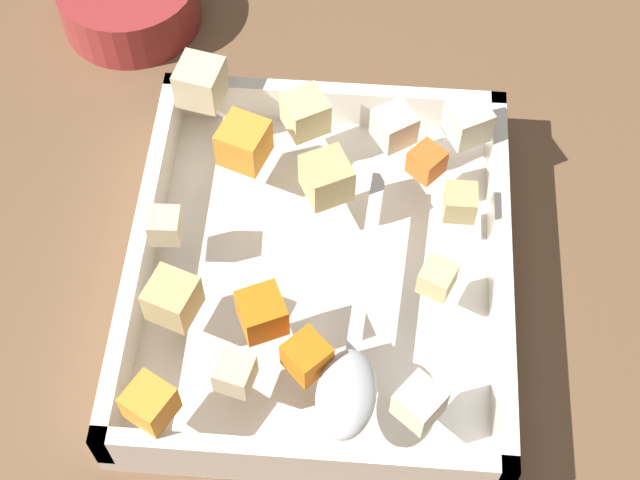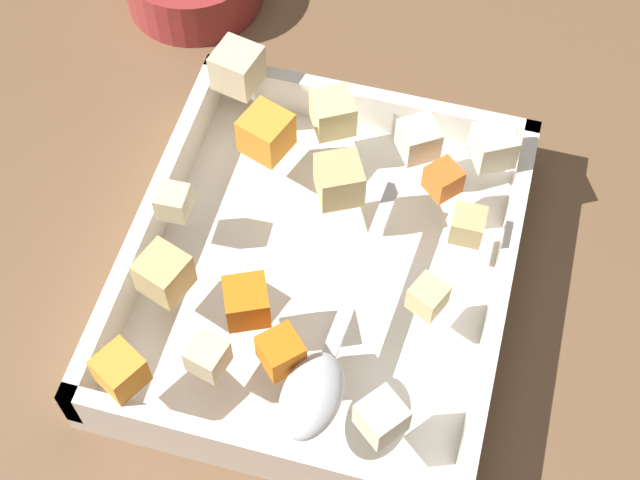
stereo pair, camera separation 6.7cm
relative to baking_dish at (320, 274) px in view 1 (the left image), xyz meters
The scene contains 20 objects.
ground_plane 0.02m from the baking_dish, 56.98° to the left, with size 4.00×4.00×0.00m, color brown.
baking_dish is the anchor object (origin of this frame).
carrot_chunk_under_handle 0.11m from the baking_dish, 140.86° to the right, with size 0.03×0.03×0.03m, color orange.
carrot_chunk_corner_ne 0.09m from the baking_dish, 28.46° to the right, with size 0.03×0.03×0.03m, color orange.
carrot_chunk_corner_sw 0.17m from the baking_dish, 36.64° to the right, with size 0.03×0.03×0.03m, color orange.
carrot_chunk_rim_edge 0.11m from the baking_dish, ahead, with size 0.03×0.03×0.03m, color orange.
carrot_chunk_near_right 0.12m from the baking_dish, 134.77° to the left, with size 0.02×0.02×0.02m, color orange.
potato_chunk_near_spoon 0.10m from the baking_dish, 72.77° to the left, with size 0.02×0.02×0.02m, color #E0CC89.
potato_chunk_front_center 0.12m from the baking_dish, 111.32° to the left, with size 0.02×0.02×0.02m, color tan.
potato_chunk_corner_nw 0.13m from the baking_dish, 23.84° to the right, with size 0.02×0.02×0.02m, color beige.
potato_chunk_far_left 0.18m from the baking_dish, 142.26° to the right, with size 0.03×0.03×0.03m, color beige.
potato_chunk_back_center 0.12m from the baking_dish, 91.61° to the right, with size 0.02×0.02×0.02m, color beige.
potato_chunk_far_right 0.07m from the baking_dish, behind, with size 0.03×0.03×0.03m, color tan.
potato_chunk_mid_left 0.12m from the baking_dish, behind, with size 0.03×0.03×0.03m, color #E0CC89.
potato_chunk_near_left 0.16m from the baking_dish, 136.84° to the left, with size 0.03×0.03×0.03m, color beige.
potato_chunk_mid_right 0.12m from the baking_dish, 59.01° to the right, with size 0.03×0.03×0.03m, color tan.
parsnip_chunk_heap_side 0.13m from the baking_dish, 154.71° to the left, with size 0.03×0.03×0.03m, color beige.
parsnip_chunk_heap_top 0.15m from the baking_dish, 31.22° to the left, with size 0.03×0.03×0.03m, color beige.
serving_spoon 0.12m from the baking_dish, 14.64° to the left, with size 0.21×0.04×0.02m.
small_prep_bowl 0.33m from the baking_dish, 144.12° to the right, with size 0.13×0.13×0.05m, color maroon.
Camera 1 is at (0.35, 0.01, 0.63)m, focal length 53.12 mm.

